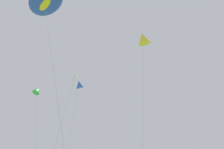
% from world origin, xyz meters
% --- Properties ---
extents(big_show_kite, '(4.48, 10.04, 20.07)m').
position_xyz_m(big_show_kite, '(-4.72, 17.35, 19.58)').
color(big_show_kite, blue).
rests_on(big_show_kite, ground).
extents(small_kite_streamer_purple, '(2.30, 1.38, 15.98)m').
position_xyz_m(small_kite_streamer_purple, '(2.99, 13.23, 15.33)').
color(small_kite_streamer_purple, yellow).
rests_on(small_kite_streamer_purple, ground).
extents(small_kite_box_yellow, '(3.31, 2.39, 13.26)m').
position_xyz_m(small_kite_box_yellow, '(-1.08, 18.13, 12.76)').
color(small_kite_box_yellow, white).
rests_on(small_kite_box_yellow, ground).
extents(small_kite_bird_shape, '(1.23, 3.68, 13.72)m').
position_xyz_m(small_kite_bird_shape, '(0.19, 20.06, 13.18)').
color(small_kite_bird_shape, blue).
rests_on(small_kite_bird_shape, ground).
extents(small_kite_stunt_black, '(2.51, 2.67, 11.52)m').
position_xyz_m(small_kite_stunt_black, '(-3.91, 18.99, 11.06)').
color(small_kite_stunt_black, green).
rests_on(small_kite_stunt_black, ground).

